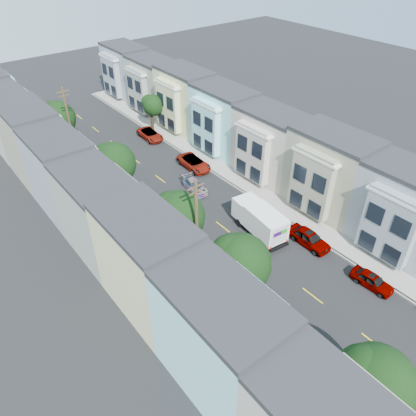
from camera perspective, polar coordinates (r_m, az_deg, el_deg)
ground at (r=39.14m, az=7.77°, el=-6.98°), size 160.00×160.00×0.00m
road_slab at (r=48.22m, az=-4.81°, el=2.61°), size 12.00×70.00×0.02m
curb_left at (r=45.79m, az=-11.06°, el=0.05°), size 0.30×70.00×0.15m
curb_right at (r=51.19m, az=0.80°, el=4.99°), size 0.30×70.00×0.15m
sidewalk_left at (r=45.36m, az=-12.49°, el=-0.55°), size 2.60×70.00×0.15m
sidewalk_right at (r=51.91m, az=1.92°, el=5.45°), size 2.60×70.00×0.15m
centerline at (r=48.23m, az=-4.81°, el=2.60°), size 0.12×70.00×0.01m
townhouse_row_left at (r=44.36m, az=-16.78°, el=-2.43°), size 5.00×70.00×8.50m
townhouse_row_right at (r=54.16m, az=5.03°, el=6.63°), size 5.00×70.00×8.50m
tree_a at (r=26.96m, az=22.40°, el=-22.04°), size 4.70×4.70×7.10m
tree_b at (r=30.47m, az=4.42°, el=-7.93°), size 4.70×4.70×7.77m
tree_c at (r=35.53m, az=-4.28°, el=-1.30°), size 4.70×4.70×7.37m
tree_d at (r=44.55m, az=-13.19°, el=6.01°), size 4.70×4.70×7.24m
tree_e at (r=58.16m, az=-20.48°, el=11.68°), size 4.70×4.70×6.96m
tree_far_r at (r=61.23m, az=-7.80°, el=14.07°), size 3.10×3.10×5.47m
utility_pole_near at (r=33.64m, az=-1.59°, el=-3.35°), size 1.60×0.26×10.00m
utility_pole_far at (r=53.84m, az=-18.79°, el=10.77°), size 1.60×0.26×10.00m
fedex_truck at (r=40.88m, az=7.27°, el=-1.62°), size 2.46×6.38×3.06m
lead_sedan at (r=47.67m, az=-1.92°, el=3.16°), size 2.34×4.35×1.24m
parked_left_a at (r=31.05m, az=21.70°, el=-24.20°), size 2.83×5.45×1.47m
parked_left_b at (r=32.35m, az=13.42°, el=-18.59°), size 1.39×3.73×1.23m
parked_left_c at (r=36.32m, az=1.86°, el=-9.13°), size 1.99×4.68×1.49m
parked_left_d at (r=42.75m, az=-7.03°, el=-1.36°), size 1.85×4.45×1.42m
parked_right_a at (r=38.55m, az=22.09°, el=-9.45°), size 1.79×4.09×1.30m
parked_right_b at (r=40.97m, az=14.05°, el=-4.14°), size 1.88×4.78×1.54m
parked_right_c at (r=52.02m, az=-1.98°, el=6.35°), size 2.61×5.30×1.45m
parked_right_d at (r=59.97m, az=-8.14°, el=10.20°), size 2.46×4.94×1.35m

